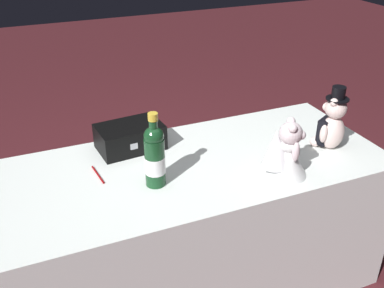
{
  "coord_description": "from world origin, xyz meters",
  "views": [
    {
      "loc": [
        -0.64,
        -1.54,
        1.71
      ],
      "look_at": [
        0.0,
        0.0,
        0.8
      ],
      "focal_mm": 41.64,
      "sensor_mm": 36.0,
      "label": 1
    }
  ],
  "objects_px": {
    "teddy_bear_bride": "(285,151)",
    "signing_pen": "(98,174)",
    "gift_case_black": "(130,137)",
    "teddy_bear_groom": "(331,124)",
    "champagne_bottle": "(155,155)"
  },
  "relations": [
    {
      "from": "teddy_bear_bride",
      "to": "signing_pen",
      "type": "distance_m",
      "value": 0.79
    },
    {
      "from": "teddy_bear_bride",
      "to": "signing_pen",
      "type": "xyz_separation_m",
      "value": [
        -0.72,
        0.29,
        -0.11
      ]
    },
    {
      "from": "gift_case_black",
      "to": "teddy_bear_bride",
      "type": "bearing_deg",
      "value": -41.46
    },
    {
      "from": "teddy_bear_bride",
      "to": "gift_case_black",
      "type": "bearing_deg",
      "value": 138.54
    },
    {
      "from": "teddy_bear_groom",
      "to": "signing_pen",
      "type": "height_order",
      "value": "teddy_bear_groom"
    },
    {
      "from": "teddy_bear_bride",
      "to": "signing_pen",
      "type": "bearing_deg",
      "value": 157.8
    },
    {
      "from": "champagne_bottle",
      "to": "teddy_bear_groom",
      "type": "bearing_deg",
      "value": -1.12
    },
    {
      "from": "teddy_bear_groom",
      "to": "champagne_bottle",
      "type": "bearing_deg",
      "value": 178.88
    },
    {
      "from": "teddy_bear_groom",
      "to": "teddy_bear_bride",
      "type": "bearing_deg",
      "value": -159.93
    },
    {
      "from": "teddy_bear_bride",
      "to": "teddy_bear_groom",
      "type": "bearing_deg",
      "value": 20.07
    },
    {
      "from": "teddy_bear_groom",
      "to": "signing_pen",
      "type": "distance_m",
      "value": 1.07
    },
    {
      "from": "signing_pen",
      "to": "gift_case_black",
      "type": "xyz_separation_m",
      "value": [
        0.19,
        0.17,
        0.05
      ]
    },
    {
      "from": "champagne_bottle",
      "to": "signing_pen",
      "type": "distance_m",
      "value": 0.29
    },
    {
      "from": "teddy_bear_groom",
      "to": "teddy_bear_bride",
      "type": "height_order",
      "value": "teddy_bear_groom"
    },
    {
      "from": "signing_pen",
      "to": "teddy_bear_bride",
      "type": "bearing_deg",
      "value": -22.2
    }
  ]
}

